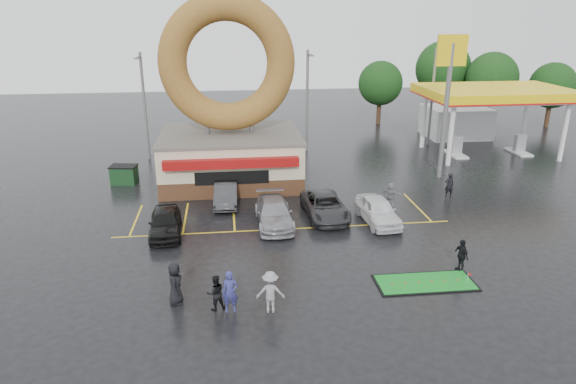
{
  "coord_description": "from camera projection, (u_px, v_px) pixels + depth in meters",
  "views": [
    {
      "loc": [
        -3.23,
        -24.21,
        12.16
      ],
      "look_at": [
        0.18,
        3.73,
        2.2
      ],
      "focal_mm": 32.0,
      "sensor_mm": 36.0,
      "label": 1
    }
  ],
  "objects": [
    {
      "name": "tree_far_c",
      "position": [
        443.0,
        69.0,
        59.46
      ],
      "size": [
        6.3,
        6.3,
        9.0
      ],
      "color": "#332114",
      "rests_on": "ground"
    },
    {
      "name": "person_bystander",
      "position": [
        175.0,
        283.0,
        22.3
      ],
      "size": [
        0.67,
        0.98,
        1.93
      ],
      "primitive_type": "imported",
      "rotation": [
        0.0,
        0.0,
        1.51
      ],
      "color": "black",
      "rests_on": "ground"
    },
    {
      "name": "streetlight_mid",
      "position": [
        307.0,
        99.0,
        45.52
      ],
      "size": [
        0.4,
        2.21,
        9.0
      ],
      "color": "slate",
      "rests_on": "ground"
    },
    {
      "name": "tree_far_d",
      "position": [
        380.0,
        83.0,
        57.11
      ],
      "size": [
        4.9,
        4.9,
        7.0
      ],
      "color": "#332114",
      "rests_on": "ground"
    },
    {
      "name": "car_silver",
      "position": [
        274.0,
        213.0,
        30.7
      ],
      "size": [
        2.13,
        5.12,
        1.48
      ],
      "primitive_type": "imported",
      "rotation": [
        0.0,
        0.0,
        0.01
      ],
      "color": "gray",
      "rests_on": "ground"
    },
    {
      "name": "person_blue",
      "position": [
        230.0,
        292.0,
        21.69
      ],
      "size": [
        0.69,
        0.46,
        1.87
      ],
      "primitive_type": "imported",
      "rotation": [
        0.0,
        0.0,
        0.01
      ],
      "color": "navy",
      "rests_on": "ground"
    },
    {
      "name": "car_dgrey",
      "position": [
        226.0,
        194.0,
        33.94
      ],
      "size": [
        1.61,
        4.33,
        1.41
      ],
      "primitive_type": "imported",
      "rotation": [
        0.0,
        0.0,
        -0.03
      ],
      "color": "#2E2D30",
      "rests_on": "ground"
    },
    {
      "name": "tree_far_a",
      "position": [
        492.0,
        78.0,
        56.39
      ],
      "size": [
        5.6,
        5.6,
        8.0
      ],
      "color": "#332114",
      "rests_on": "ground"
    },
    {
      "name": "car_grey",
      "position": [
        325.0,
        206.0,
        31.83
      ],
      "size": [
        2.59,
        5.25,
        1.43
      ],
      "primitive_type": "imported",
      "rotation": [
        0.0,
        0.0,
        0.04
      ],
      "color": "#2E2E31",
      "rests_on": "ground"
    },
    {
      "name": "person_hoodie",
      "position": [
        270.0,
        292.0,
        21.66
      ],
      "size": [
        1.29,
        0.83,
        1.89
      ],
      "primitive_type": "imported",
      "rotation": [
        0.0,
        0.0,
        3.03
      ],
      "color": "gray",
      "rests_on": "ground"
    },
    {
      "name": "person_walker_far",
      "position": [
        449.0,
        185.0,
        35.25
      ],
      "size": [
        0.63,
        0.44,
        1.68
      ],
      "primitive_type": "imported",
      "rotation": [
        0.0,
        0.0,
        3.08
      ],
      "color": "black",
      "rests_on": "ground"
    },
    {
      "name": "tree_far_b",
      "position": [
        553.0,
        86.0,
        55.42
      ],
      "size": [
        4.9,
        4.9,
        7.0
      ],
      "color": "#332114",
      "rests_on": "ground"
    },
    {
      "name": "car_black",
      "position": [
        165.0,
        222.0,
        29.32
      ],
      "size": [
        2.03,
        4.5,
        1.5
      ],
      "primitive_type": "imported",
      "rotation": [
        0.0,
        0.0,
        0.06
      ],
      "color": "black",
      "rests_on": "ground"
    },
    {
      "name": "car_white",
      "position": [
        378.0,
        210.0,
        30.98
      ],
      "size": [
        2.14,
        4.65,
        1.55
      ],
      "primitive_type": "imported",
      "rotation": [
        0.0,
        0.0,
        0.07
      ],
      "color": "silver",
      "rests_on": "ground"
    },
    {
      "name": "streetlight_right",
      "position": [
        433.0,
        95.0,
        47.82
      ],
      "size": [
        0.4,
        2.21,
        9.0
      ],
      "color": "slate",
      "rests_on": "ground"
    },
    {
      "name": "dumpster",
      "position": [
        124.0,
        175.0,
        38.06
      ],
      "size": [
        1.96,
        1.46,
        1.3
      ],
      "primitive_type": "cube",
      "rotation": [
        0.0,
        0.0,
        -0.15
      ],
      "color": "#163A1C",
      "rests_on": "ground"
    },
    {
      "name": "person_blackjkt",
      "position": [
        216.0,
        293.0,
        21.87
      ],
      "size": [
        0.91,
        0.78,
        1.61
      ],
      "primitive_type": "imported",
      "rotation": [
        0.0,
        0.0,
        3.38
      ],
      "color": "black",
      "rests_on": "ground"
    },
    {
      "name": "shell_sign",
      "position": [
        449.0,
        80.0,
        37.33
      ],
      "size": [
        2.2,
        0.36,
        10.6
      ],
      "color": "slate",
      "rests_on": "ground"
    },
    {
      "name": "donut_shop",
      "position": [
        230.0,
        123.0,
        37.39
      ],
      "size": [
        10.2,
        8.7,
        13.5
      ],
      "color": "#472B19",
      "rests_on": "ground"
    },
    {
      "name": "putting_green",
      "position": [
        425.0,
        283.0,
        24.22
      ],
      "size": [
        4.71,
        2.07,
        0.59
      ],
      "color": "black",
      "rests_on": "ground"
    },
    {
      "name": "person_walker_near",
      "position": [
        391.0,
        194.0,
        33.67
      ],
      "size": [
        1.35,
        1.38,
        1.58
      ],
      "primitive_type": "imported",
      "rotation": [
        0.0,
        0.0,
        2.34
      ],
      "color": "gray",
      "rests_on": "ground"
    },
    {
      "name": "gas_station",
      "position": [
        477.0,
        107.0,
        47.72
      ],
      "size": [
        12.3,
        13.65,
        5.9
      ],
      "color": "silver",
      "rests_on": "ground"
    },
    {
      "name": "streetlight_left",
      "position": [
        144.0,
        104.0,
        42.99
      ],
      "size": [
        0.4,
        2.21,
        9.0
      ],
      "color": "slate",
      "rests_on": "ground"
    },
    {
      "name": "ground",
      "position": [
        293.0,
        255.0,
        27.08
      ],
      "size": [
        120.0,
        120.0,
        0.0
      ],
      "primitive_type": "plane",
      "color": "black",
      "rests_on": "ground"
    },
    {
      "name": "person_cameraman",
      "position": [
        461.0,
        255.0,
        25.2
      ],
      "size": [
        0.6,
        1.03,
        1.65
      ],
      "primitive_type": "imported",
      "rotation": [
        0.0,
        0.0,
        -1.36
      ],
      "color": "black",
      "rests_on": "ground"
    }
  ]
}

